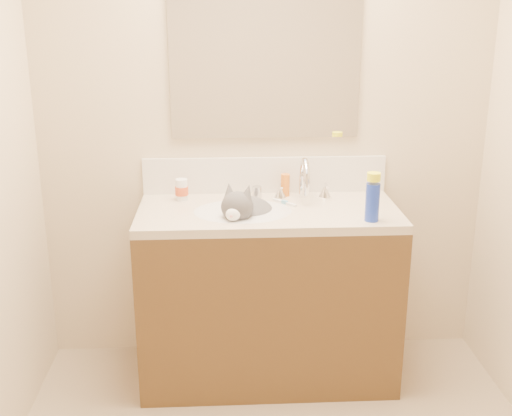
{
  "coord_description": "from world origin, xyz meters",
  "views": [
    {
      "loc": [
        -0.21,
        -1.83,
        1.77
      ],
      "look_at": [
        -0.06,
        0.92,
        0.88
      ],
      "focal_mm": 45.0,
      "sensor_mm": 36.0,
      "label": 1
    }
  ],
  "objects": [
    {
      "name": "room_shell",
      "position": [
        0.0,
        0.0,
        1.49
      ],
      "size": [
        2.24,
        2.54,
        2.52
      ],
      "color": "beige",
      "rests_on": "ground"
    },
    {
      "name": "vanity_cabinet",
      "position": [
        0.0,
        0.97,
        0.41
      ],
      "size": [
        1.2,
        0.55,
        0.82
      ],
      "primitive_type": "cube",
      "color": "#52381C",
      "rests_on": "ground"
    },
    {
      "name": "counter_slab",
      "position": [
        0.0,
        0.97,
        0.84
      ],
      "size": [
        1.2,
        0.55,
        0.04
      ],
      "primitive_type": "cube",
      "color": "beige",
      "rests_on": "vanity_cabinet"
    },
    {
      "name": "basin",
      "position": [
        -0.12,
        0.94,
        0.79
      ],
      "size": [
        0.45,
        0.36,
        0.14
      ],
      "primitive_type": "ellipsoid",
      "color": "silver",
      "rests_on": "vanity_cabinet"
    },
    {
      "name": "faucet",
      "position": [
        0.18,
        1.11,
        0.95
      ],
      "size": [
        0.28,
        0.2,
        0.21
      ],
      "color": "silver",
      "rests_on": "counter_slab"
    },
    {
      "name": "cat",
      "position": [
        -0.11,
        0.97,
        0.83
      ],
      "size": [
        0.36,
        0.41,
        0.31
      ],
      "rotation": [
        0.0,
        0.0,
        -0.35
      ],
      "color": "#494749",
      "rests_on": "basin"
    },
    {
      "name": "backsplash",
      "position": [
        0.0,
        1.24,
        0.95
      ],
      "size": [
        1.2,
        0.02,
        0.18
      ],
      "primitive_type": "cube",
      "color": "silver",
      "rests_on": "counter_slab"
    },
    {
      "name": "mirror",
      "position": [
        0.0,
        1.24,
        1.54
      ],
      "size": [
        0.9,
        0.02,
        0.8
      ],
      "primitive_type": "cube",
      "color": "white",
      "rests_on": "room_shell"
    },
    {
      "name": "pill_bottle",
      "position": [
        -0.41,
        1.13,
        0.91
      ],
      "size": [
        0.07,
        0.07,
        0.1
      ],
      "primitive_type": "cylinder",
      "rotation": [
        0.0,
        0.0,
        -0.28
      ],
      "color": "white",
      "rests_on": "counter_slab"
    },
    {
      "name": "pill_label",
      "position": [
        -0.41,
        1.13,
        0.91
      ],
      "size": [
        0.08,
        0.08,
        0.04
      ],
      "primitive_type": "cylinder",
      "rotation": [
        0.0,
        0.0,
        -0.28
      ],
      "color": "#CF4C22",
      "rests_on": "pill_bottle"
    },
    {
      "name": "silver_jar",
      "position": [
        -0.04,
        1.16,
        0.89
      ],
      "size": [
        0.06,
        0.06,
        0.05
      ],
      "primitive_type": "cylinder",
      "rotation": [
        0.0,
        0.0,
        0.26
      ],
      "color": "#B7B7BC",
      "rests_on": "counter_slab"
    },
    {
      "name": "amber_bottle",
      "position": [
        0.1,
        1.18,
        0.91
      ],
      "size": [
        0.06,
        0.06,
        0.11
      ],
      "primitive_type": "cylinder",
      "rotation": [
        0.0,
        0.0,
        0.32
      ],
      "color": "orange",
      "rests_on": "counter_slab"
    },
    {
      "name": "toothbrush",
      "position": [
        0.08,
        1.05,
        0.87
      ],
      "size": [
        0.11,
        0.12,
        0.01
      ],
      "primitive_type": "cube",
      "rotation": [
        0.0,
        0.0,
        0.72
      ],
      "color": "white",
      "rests_on": "counter_slab"
    },
    {
      "name": "toothbrush_head",
      "position": [
        0.08,
        1.05,
        0.87
      ],
      "size": [
        0.03,
        0.03,
        0.02
      ],
      "primitive_type": "cube",
      "rotation": [
        0.0,
        0.0,
        0.72
      ],
      "color": "#66B4DA",
      "rests_on": "counter_slab"
    },
    {
      "name": "spray_can",
      "position": [
        0.44,
        0.78,
        0.94
      ],
      "size": [
        0.07,
        0.07,
        0.17
      ],
      "primitive_type": "cylinder",
      "rotation": [
        0.0,
        0.0,
        0.11
      ],
      "color": "#1A35BC",
      "rests_on": "counter_slab"
    },
    {
      "name": "spray_cap",
      "position": [
        0.44,
        0.78,
        1.06
      ],
      "size": [
        0.06,
        0.06,
        0.04
      ],
      "primitive_type": "cylinder",
      "rotation": [
        0.0,
        0.0,
        0.11
      ],
      "color": "#F8FF1A",
      "rests_on": "spray_can"
    }
  ]
}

